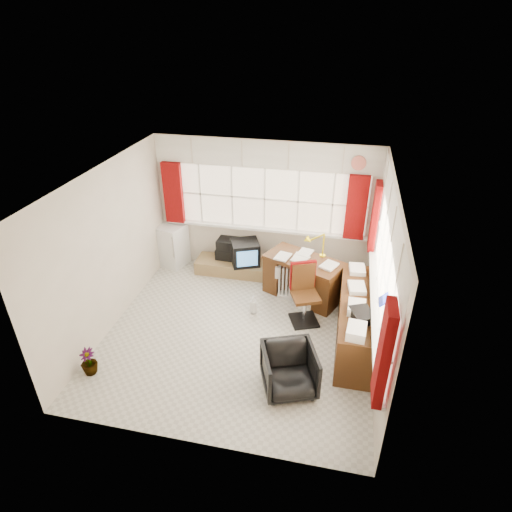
{
  "coord_description": "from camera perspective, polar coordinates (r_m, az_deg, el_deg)",
  "views": [
    {
      "loc": [
        1.35,
        -5.01,
        4.33
      ],
      "look_at": [
        0.15,
        0.55,
        1.09
      ],
      "focal_mm": 30.0,
      "sensor_mm": 36.0,
      "label": 1
    }
  ],
  "objects": [
    {
      "name": "credenza",
      "position": [
        6.54,
        13.14,
        -8.29
      ],
      "size": [
        0.5,
        2.0,
        0.85
      ],
      "color": "#4B2911",
      "rests_on": "ground"
    },
    {
      "name": "tv_bench",
      "position": [
        8.16,
        -3.06,
        -1.42
      ],
      "size": [
        1.4,
        0.5,
        0.25
      ],
      "primitive_type": "cube",
      "color": "#A08650",
      "rests_on": "ground"
    },
    {
      "name": "desk",
      "position": [
        7.36,
        6.29,
        -2.67
      ],
      "size": [
        1.45,
        1.12,
        0.78
      ],
      "color": "#4B2911",
      "rests_on": "ground"
    },
    {
      "name": "mini_fridge",
      "position": [
        8.46,
        -11.1,
        1.44
      ],
      "size": [
        0.6,
        0.6,
        0.82
      ],
      "color": "white",
      "rests_on": "ground"
    },
    {
      "name": "ground",
      "position": [
        6.76,
        -2.25,
        -10.23
      ],
      "size": [
        4.0,
        4.0,
        0.0
      ],
      "primitive_type": "plane",
      "color": "beige",
      "rests_on": "ground"
    },
    {
      "name": "spray_bottle_a",
      "position": [
        7.06,
        -0.38,
        -6.49
      ],
      "size": [
        0.13,
        0.13,
        0.33
      ],
      "primitive_type": "imported",
      "rotation": [
        0.0,
        0.0,
        -0.03
      ],
      "color": "silver",
      "rests_on": "ground"
    },
    {
      "name": "office_chair",
      "position": [
        5.73,
        4.46,
        -14.93
      ],
      "size": [
        0.87,
        0.88,
        0.63
      ],
      "primitive_type": "imported",
      "rotation": [
        0.0,
        0.0,
        0.36
      ],
      "color": "black",
      "rests_on": "ground"
    },
    {
      "name": "hifi_stack",
      "position": [
        8.12,
        -3.33,
        0.93
      ],
      "size": [
        0.56,
        0.37,
        0.39
      ],
      "color": "black",
      "rests_on": "tv_bench"
    },
    {
      "name": "desk_lamp",
      "position": [
        7.19,
        9.04,
        2.11
      ],
      "size": [
        0.18,
        0.16,
        0.44
      ],
      "color": "yellow",
      "rests_on": "desk"
    },
    {
      "name": "overhead_cabinets",
      "position": [
        6.35,
        8.31,
        10.23
      ],
      "size": [
        3.98,
        3.98,
        0.48
      ],
      "color": "white",
      "rests_on": "room_walls"
    },
    {
      "name": "radiator",
      "position": [
        7.39,
        4.57,
        -3.97
      ],
      "size": [
        0.42,
        0.18,
        0.62
      ],
      "color": "white",
      "rests_on": "ground"
    },
    {
      "name": "curtains",
      "position": [
        6.61,
        7.3,
        3.61
      ],
      "size": [
        3.83,
        3.83,
        1.15
      ],
      "color": "maroon",
      "rests_on": "room_walls"
    },
    {
      "name": "flower_vase",
      "position": [
        6.41,
        -21.42,
        -12.97
      ],
      "size": [
        0.26,
        0.26,
        0.4
      ],
      "primitive_type": "imported",
      "rotation": [
        0.0,
        0.0,
        -0.16
      ],
      "color": "black",
      "rests_on": "ground"
    },
    {
      "name": "file_tray",
      "position": [
        5.95,
        13.94,
        -7.65
      ],
      "size": [
        0.38,
        0.42,
        0.11
      ],
      "primitive_type": "cube",
      "rotation": [
        0.0,
        0.0,
        0.41
      ],
      "color": "black",
      "rests_on": "credenza"
    },
    {
      "name": "room_walls",
      "position": [
        5.91,
        -2.53,
        1.01
      ],
      "size": [
        4.0,
        4.0,
        4.0
      ],
      "color": "beige",
      "rests_on": "ground"
    },
    {
      "name": "window_back",
      "position": [
        7.85,
        1.09,
        4.1
      ],
      "size": [
        3.7,
        0.12,
        3.6
      ],
      "color": "#FFE9C9",
      "rests_on": "room_walls"
    },
    {
      "name": "task_chair",
      "position": [
        6.79,
        6.38,
        -4.56
      ],
      "size": [
        0.55,
        0.57,
        1.0
      ],
      "color": "black",
      "rests_on": "ground"
    },
    {
      "name": "crt_tv",
      "position": [
        7.9,
        -1.45,
        0.44
      ],
      "size": [
        0.63,
        0.61,
        0.45
      ],
      "color": "black",
      "rests_on": "tv_bench"
    },
    {
      "name": "spray_bottle_b",
      "position": [
        8.18,
        -3.87,
        -1.66
      ],
      "size": [
        0.08,
        0.09,
        0.18
      ],
      "primitive_type": "imported",
      "rotation": [
        0.0,
        0.0,
        -0.02
      ],
      "color": "#80BEBC",
      "rests_on": "ground"
    },
    {
      "name": "window_right",
      "position": [
        6.07,
        15.73,
        -5.48
      ],
      "size": [
        0.12,
        3.7,
        3.6
      ],
      "color": "#FFE9C9",
      "rests_on": "room_walls"
    }
  ]
}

